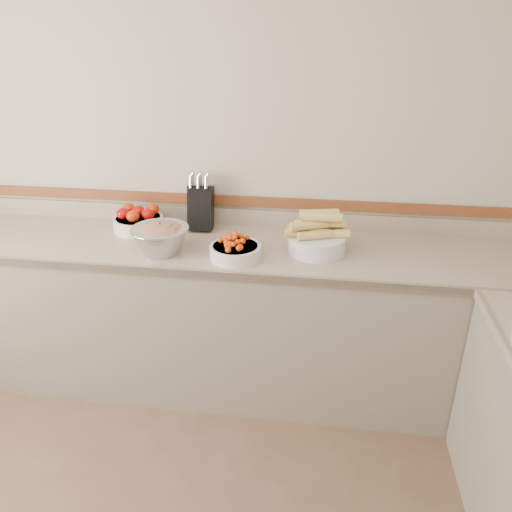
# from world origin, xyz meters

# --- Properties ---
(back_wall) EXTENTS (4.00, 0.00, 4.00)m
(back_wall) POSITION_xyz_m (0.00, 2.00, 1.30)
(back_wall) COLOR #B7AC97
(back_wall) RESTS_ON ground_plane
(counter_back) EXTENTS (4.00, 0.65, 1.08)m
(counter_back) POSITION_xyz_m (0.00, 1.68, 0.45)
(counter_back) COLOR gray
(counter_back) RESTS_ON ground_plane
(knife_block) EXTENTS (0.15, 0.17, 0.33)m
(knife_block) POSITION_xyz_m (-0.05, 1.90, 1.04)
(knife_block) COLOR black
(knife_block) RESTS_ON counter_back
(tomato_bowl) EXTENTS (0.29, 0.29, 0.14)m
(tomato_bowl) POSITION_xyz_m (-0.41, 1.83, 0.96)
(tomato_bowl) COLOR silver
(tomato_bowl) RESTS_ON counter_back
(cherry_tomato_bowl) EXTENTS (0.27, 0.27, 0.14)m
(cherry_tomato_bowl) POSITION_xyz_m (0.22, 1.53, 0.95)
(cherry_tomato_bowl) COLOR silver
(cherry_tomato_bowl) RESTS_ON counter_back
(corn_bowl) EXTENTS (0.34, 0.30, 0.22)m
(corn_bowl) POSITION_xyz_m (0.62, 1.67, 0.98)
(corn_bowl) COLOR silver
(corn_bowl) RESTS_ON counter_back
(rhubarb_bowl) EXTENTS (0.30, 0.30, 0.17)m
(rhubarb_bowl) POSITION_xyz_m (-0.18, 1.54, 0.99)
(rhubarb_bowl) COLOR #B2B2BA
(rhubarb_bowl) RESTS_ON counter_back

